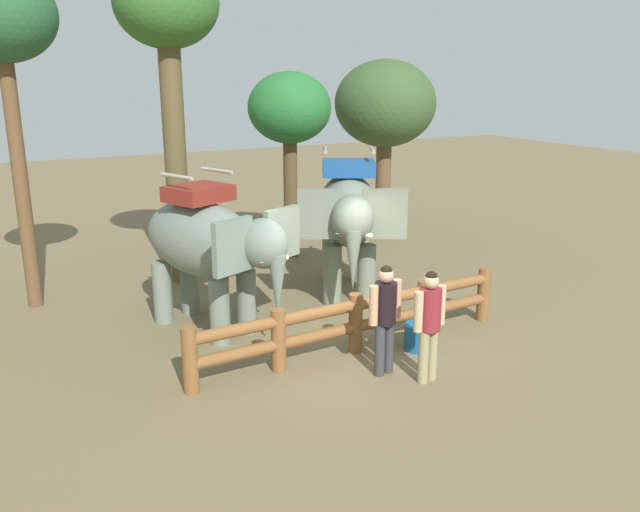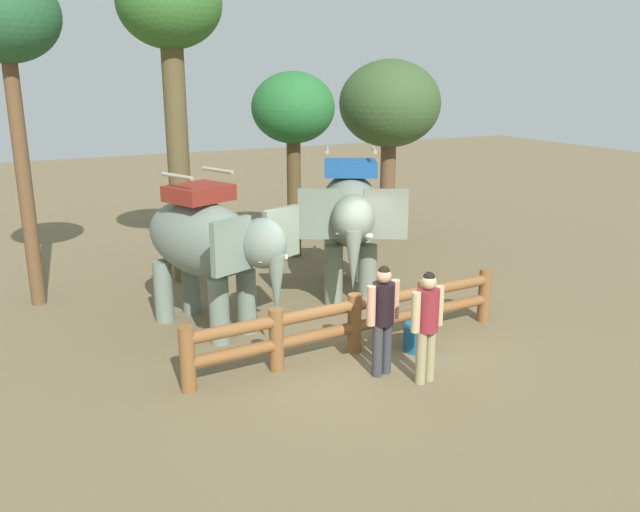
{
  "view_description": "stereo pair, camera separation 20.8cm",
  "coord_description": "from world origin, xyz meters",
  "px_view_note": "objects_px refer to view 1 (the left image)",
  "views": [
    {
      "loc": [
        -5.49,
        -8.84,
        4.7
      ],
      "look_at": [
        0.0,
        1.47,
        1.4
      ],
      "focal_mm": 36.77,
      "sensor_mm": 36.0,
      "label": 1
    },
    {
      "loc": [
        -5.31,
        -8.94,
        4.7
      ],
      "look_at": [
        0.0,
        1.47,
        1.4
      ],
      "focal_mm": 36.77,
      "sensor_mm": 36.0,
      "label": 2
    }
  ],
  "objects_px": {
    "tourist_woman_in_black": "(385,312)",
    "tourist_man_in_blue": "(429,319)",
    "tree_back_center": "(385,106)",
    "tree_far_right": "(167,24)",
    "elephant_near_left": "(209,244)",
    "elephant_center": "(349,215)",
    "tree_far_left": "(290,112)",
    "feed_bucket": "(419,337)",
    "log_fence": "(356,319)",
    "tree_deep_back": "(1,24)"
  },
  "relations": [
    {
      "from": "tourist_man_in_blue",
      "to": "feed_bucket",
      "type": "distance_m",
      "value": 1.46
    },
    {
      "from": "tree_far_left",
      "to": "tree_deep_back",
      "type": "xyz_separation_m",
      "value": [
        -6.35,
        -0.93,
        1.82
      ]
    },
    {
      "from": "elephant_near_left",
      "to": "tree_far_right",
      "type": "bearing_deg",
      "value": 83.39
    },
    {
      "from": "tourist_woman_in_black",
      "to": "tree_far_left",
      "type": "relative_size",
      "value": 0.39
    },
    {
      "from": "tourist_man_in_blue",
      "to": "tree_far_right",
      "type": "relative_size",
      "value": 0.26
    },
    {
      "from": "elephant_near_left",
      "to": "tourist_woman_in_black",
      "type": "xyz_separation_m",
      "value": [
        1.81,
        -3.08,
        -0.62
      ]
    },
    {
      "from": "elephant_center",
      "to": "tree_deep_back",
      "type": "xyz_separation_m",
      "value": [
        -6.1,
        2.46,
        3.76
      ]
    },
    {
      "from": "tree_back_center",
      "to": "feed_bucket",
      "type": "relative_size",
      "value": 9.86
    },
    {
      "from": "elephant_center",
      "to": "tree_far_right",
      "type": "bearing_deg",
      "value": 137.45
    },
    {
      "from": "tourist_man_in_blue",
      "to": "tree_back_center",
      "type": "distance_m",
      "value": 9.79
    },
    {
      "from": "elephant_near_left",
      "to": "elephant_center",
      "type": "xyz_separation_m",
      "value": [
        3.27,
        0.57,
        0.1
      ]
    },
    {
      "from": "elephant_center",
      "to": "tree_far_right",
      "type": "height_order",
      "value": "tree_far_right"
    },
    {
      "from": "tourist_man_in_blue",
      "to": "tree_deep_back",
      "type": "xyz_separation_m",
      "value": [
        -5.1,
        6.63,
        4.5
      ]
    },
    {
      "from": "elephant_near_left",
      "to": "tree_far_left",
      "type": "distance_m",
      "value": 5.68
    },
    {
      "from": "tree_back_center",
      "to": "tourist_man_in_blue",
      "type": "bearing_deg",
      "value": -118.92
    },
    {
      "from": "elephant_center",
      "to": "tourist_woman_in_black",
      "type": "relative_size",
      "value": 2.03
    },
    {
      "from": "log_fence",
      "to": "tourist_woman_in_black",
      "type": "xyz_separation_m",
      "value": [
        -0.05,
        -0.96,
        0.45
      ]
    },
    {
      "from": "tourist_woman_in_black",
      "to": "tree_far_left",
      "type": "distance_m",
      "value": 7.72
    },
    {
      "from": "log_fence",
      "to": "feed_bucket",
      "type": "height_order",
      "value": "log_fence"
    },
    {
      "from": "tourist_man_in_blue",
      "to": "tree_far_right",
      "type": "height_order",
      "value": "tree_far_right"
    },
    {
      "from": "tourist_woman_in_black",
      "to": "tree_far_right",
      "type": "bearing_deg",
      "value": 102.84
    },
    {
      "from": "tourist_man_in_blue",
      "to": "elephant_near_left",
      "type": "bearing_deg",
      "value": 122.24
    },
    {
      "from": "elephant_center",
      "to": "tourist_woman_in_black",
      "type": "height_order",
      "value": "elephant_center"
    },
    {
      "from": "tree_back_center",
      "to": "feed_bucket",
      "type": "height_order",
      "value": "tree_back_center"
    },
    {
      "from": "log_fence",
      "to": "elephant_center",
      "type": "xyz_separation_m",
      "value": [
        1.42,
        2.68,
        1.17
      ]
    },
    {
      "from": "elephant_near_left",
      "to": "elephant_center",
      "type": "height_order",
      "value": "elephant_center"
    },
    {
      "from": "elephant_center",
      "to": "tourist_woman_in_black",
      "type": "bearing_deg",
      "value": -111.87
    },
    {
      "from": "log_fence",
      "to": "tourist_woman_in_black",
      "type": "distance_m",
      "value": 1.06
    },
    {
      "from": "tourist_woman_in_black",
      "to": "tourist_man_in_blue",
      "type": "relative_size",
      "value": 1.01
    },
    {
      "from": "log_fence",
      "to": "tree_back_center",
      "type": "xyz_separation_m",
      "value": [
        4.96,
        6.74,
        3.17
      ]
    },
    {
      "from": "tree_back_center",
      "to": "tree_far_right",
      "type": "xyz_separation_m",
      "value": [
        -6.45,
        -1.4,
        1.9
      ]
    },
    {
      "from": "tree_far_left",
      "to": "tree_far_right",
      "type": "bearing_deg",
      "value": -167.06
    },
    {
      "from": "tourist_woman_in_black",
      "to": "tree_far_right",
      "type": "relative_size",
      "value": 0.26
    },
    {
      "from": "tree_back_center",
      "to": "tree_far_right",
      "type": "distance_m",
      "value": 6.86
    },
    {
      "from": "tree_deep_back",
      "to": "tourist_woman_in_black",
      "type": "bearing_deg",
      "value": -52.79
    },
    {
      "from": "log_fence",
      "to": "tourist_man_in_blue",
      "type": "relative_size",
      "value": 3.43
    },
    {
      "from": "elephant_center",
      "to": "log_fence",
      "type": "bearing_deg",
      "value": -117.85
    },
    {
      "from": "tourist_woman_in_black",
      "to": "tree_back_center",
      "type": "xyz_separation_m",
      "value": [
        5.01,
        7.7,
        2.72
      ]
    },
    {
      "from": "log_fence",
      "to": "tourist_woman_in_black",
      "type": "height_order",
      "value": "tourist_woman_in_black"
    },
    {
      "from": "tree_deep_back",
      "to": "elephant_center",
      "type": "bearing_deg",
      "value": -21.95
    },
    {
      "from": "elephant_near_left",
      "to": "log_fence",
      "type": "bearing_deg",
      "value": -48.71
    },
    {
      "from": "tree_far_left",
      "to": "tourist_woman_in_black",
      "type": "bearing_deg",
      "value": -103.75
    },
    {
      "from": "elephant_near_left",
      "to": "tourist_man_in_blue",
      "type": "xyz_separation_m",
      "value": [
        2.27,
        -3.61,
        -0.63
      ]
    },
    {
      "from": "elephant_near_left",
      "to": "feed_bucket",
      "type": "relative_size",
      "value": 6.92
    },
    {
      "from": "tree_back_center",
      "to": "feed_bucket",
      "type": "bearing_deg",
      "value": -118.73
    },
    {
      "from": "tourist_woman_in_black",
      "to": "feed_bucket",
      "type": "distance_m",
      "value": 1.45
    },
    {
      "from": "tree_deep_back",
      "to": "tree_far_right",
      "type": "bearing_deg",
      "value": 3.67
    },
    {
      "from": "elephant_near_left",
      "to": "tourist_woman_in_black",
      "type": "relative_size",
      "value": 1.94
    },
    {
      "from": "tourist_woman_in_black",
      "to": "elephant_center",
      "type": "bearing_deg",
      "value": 68.13
    },
    {
      "from": "tourist_woman_in_black",
      "to": "tree_far_right",
      "type": "distance_m",
      "value": 7.94
    }
  ]
}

